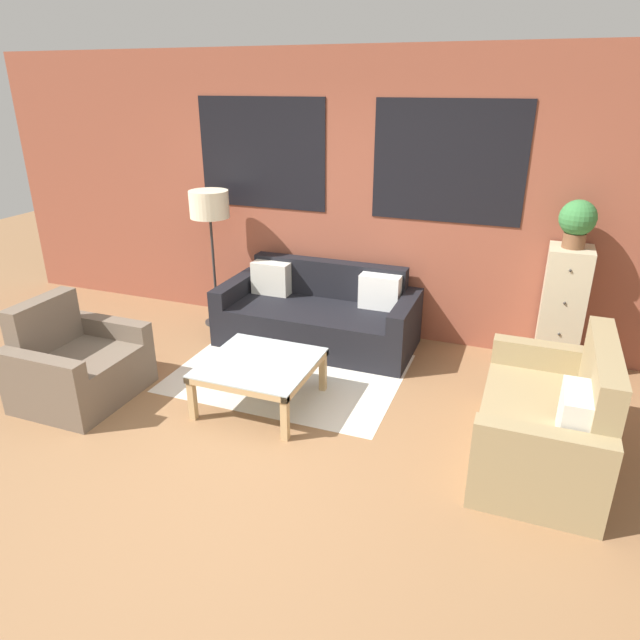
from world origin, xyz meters
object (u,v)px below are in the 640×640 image
object	(u,v)px
armchair_corner	(77,366)
drawer_cabinet	(562,311)
floor_lamp	(210,210)
potted_plant	(577,221)
coffee_table	(260,368)
settee_vintage	(548,423)
couch_dark	(318,317)

from	to	relation	value
armchair_corner	drawer_cabinet	bearing A→B (deg)	27.53
floor_lamp	potted_plant	distance (m)	3.49
coffee_table	armchair_corner	bearing A→B (deg)	-164.10
settee_vintage	drawer_cabinet	distance (m)	1.55
armchair_corner	coffee_table	distance (m)	1.55
coffee_table	drawer_cabinet	world-z (taller)	drawer_cabinet
armchair_corner	coffee_table	size ratio (longest dim) A/B	1.08
settee_vintage	armchair_corner	distance (m)	3.72
coffee_table	floor_lamp	xyz separation A→B (m)	(-1.22, 1.39, 0.93)
settee_vintage	coffee_table	bearing A→B (deg)	-179.76
settee_vintage	floor_lamp	world-z (taller)	floor_lamp
couch_dark	coffee_table	xyz separation A→B (m)	(-0.00, -1.32, 0.06)
settee_vintage	coffee_table	xyz separation A→B (m)	(-2.20, -0.01, 0.02)
drawer_cabinet	settee_vintage	bearing A→B (deg)	-92.14
settee_vintage	coffee_table	size ratio (longest dim) A/B	1.61
settee_vintage	drawer_cabinet	bearing A→B (deg)	87.86
drawer_cabinet	potted_plant	bearing A→B (deg)	90.00
couch_dark	settee_vintage	bearing A→B (deg)	-30.75
settee_vintage	coffee_table	world-z (taller)	settee_vintage
settee_vintage	floor_lamp	xyz separation A→B (m)	(-3.43, 1.38, 0.95)
drawer_cabinet	potted_plant	xyz separation A→B (m)	(0.00, 0.00, 0.82)
drawer_cabinet	floor_lamp	bearing A→B (deg)	-177.64
settee_vintage	potted_plant	world-z (taller)	potted_plant
couch_dark	drawer_cabinet	size ratio (longest dim) A/B	1.68
potted_plant	coffee_table	bearing A→B (deg)	-145.88
coffee_table	drawer_cabinet	xyz separation A→B (m)	(2.26, 1.53, 0.25)
couch_dark	settee_vintage	size ratio (longest dim) A/B	1.40
couch_dark	drawer_cabinet	bearing A→B (deg)	5.42
armchair_corner	potted_plant	bearing A→B (deg)	27.53
couch_dark	armchair_corner	world-z (taller)	armchair_corner
couch_dark	drawer_cabinet	xyz separation A→B (m)	(2.26, 0.21, 0.30)
couch_dark	coffee_table	size ratio (longest dim) A/B	2.25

